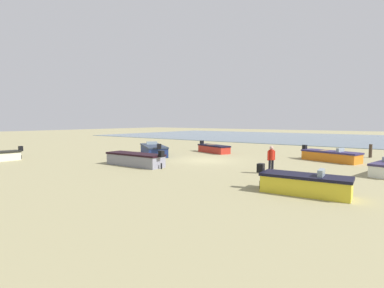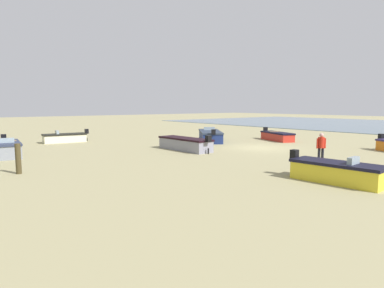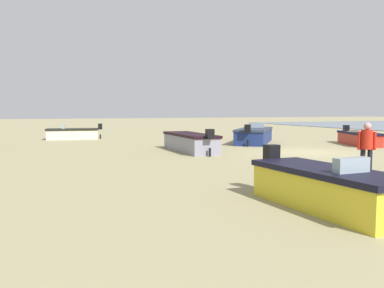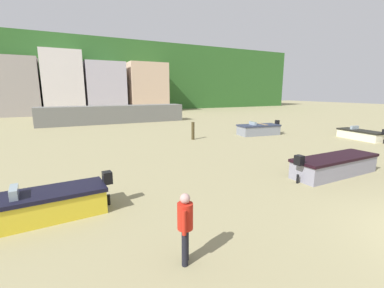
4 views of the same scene
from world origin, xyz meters
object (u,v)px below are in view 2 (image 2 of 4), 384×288
boat_cream_0 (65,138)px  mooring_post_mid_beach (18,159)px  boat_red_6 (277,136)px  beach_walker_foreground (321,145)px  boat_yellow_5 (337,172)px  boat_navy_2 (210,136)px  boat_grey_3 (6,149)px  boat_grey_1 (185,144)px

boat_cream_0 → mooring_post_mid_beach: bearing=159.9°
boat_red_6 → beach_walker_foreground: 11.61m
boat_yellow_5 → mooring_post_mid_beach: mooring_post_mid_beach is taller
boat_navy_2 → boat_grey_3: 15.57m
mooring_post_mid_beach → boat_yellow_5: bearing=-136.0°
boat_navy_2 → mooring_post_mid_beach: (-4.99, 16.10, 0.24)m
boat_red_6 → boat_grey_1: bearing=20.4°
beach_walker_foreground → mooring_post_mid_beach: bearing=2.9°
boat_cream_0 → boat_grey_1: 11.30m
boat_red_6 → boat_grey_3: bearing=7.9°
boat_grey_3 → boat_yellow_5: bearing=126.6°
boat_grey_1 → boat_navy_2: bearing=31.1°
boat_grey_1 → boat_grey_3: boat_grey_3 is taller
boat_cream_0 → boat_red_6: bearing=-117.5°
boat_yellow_5 → boat_red_6: (11.61, -11.39, -0.05)m
boat_grey_1 → boat_navy_2: boat_navy_2 is taller
boat_yellow_5 → boat_grey_1: bearing=-99.9°
beach_walker_foreground → boat_red_6: bearing=-100.7°
boat_cream_0 → boat_yellow_5: boat_yellow_5 is taller
boat_navy_2 → mooring_post_mid_beach: size_ratio=3.68×
boat_navy_2 → boat_grey_1: bearing=-111.4°
boat_cream_0 → boat_red_6: 18.14m
boat_grey_3 → boat_red_6: 20.90m
boat_grey_1 → boat_red_6: boat_grey_1 is taller
beach_walker_foreground → boat_grey_1: bearing=-43.2°
boat_grey_1 → mooring_post_mid_beach: 10.94m
boat_cream_0 → beach_walker_foreground: bearing=-152.1°
boat_cream_0 → boat_grey_1: boat_grey_1 is taller
boat_cream_0 → boat_yellow_5: 22.10m
boat_cream_0 → beach_walker_foreground: (-18.90, -7.35, 0.57)m
boat_cream_0 → boat_grey_3: 7.86m
boat_red_6 → mooring_post_mid_beach: (-1.69, 20.99, 0.30)m
boat_red_6 → mooring_post_mid_beach: size_ratio=2.89×
boat_grey_1 → boat_navy_2: size_ratio=0.95×
boat_grey_3 → boat_red_6: size_ratio=0.99×
boat_cream_0 → beach_walker_foreground: size_ratio=2.31×
mooring_post_mid_beach → beach_walker_foreground: size_ratio=0.85×
boat_grey_1 → mooring_post_mid_beach: size_ratio=3.48×
boat_yellow_5 → boat_red_6: size_ratio=0.98×
boat_grey_1 → mooring_post_mid_beach: bearing=-172.3°
boat_grey_1 → boat_yellow_5: size_ratio=1.23×
boat_navy_2 → boat_grey_3: bearing=-147.9°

